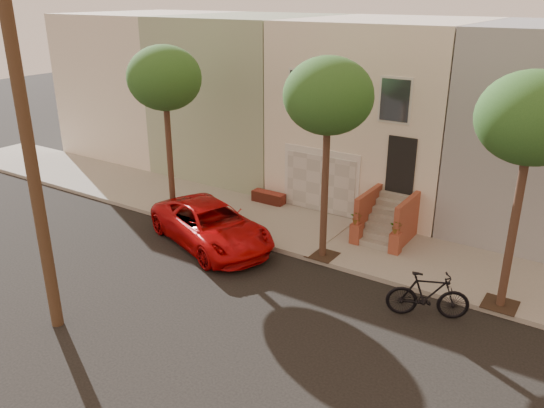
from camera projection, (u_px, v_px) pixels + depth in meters
The scene contains 8 objects.
ground at pixel (224, 303), 15.24m from camera, with size 90.00×90.00×0.00m, color black.
sidewalk at pixel (317, 235), 19.38m from camera, with size 40.00×3.70×0.15m, color gray.
house_row at pixel (388, 108), 22.64m from camera, with size 33.10×11.70×7.00m.
tree_left at pixel (164, 79), 19.20m from camera, with size 2.70×2.57×6.30m.
tree_mid at pixel (328, 97), 15.87m from camera, with size 2.70×2.57×6.30m.
tree_right at pixel (532, 120), 13.05m from camera, with size 2.70×2.57×6.30m.
pickup_truck at pixel (211, 225), 18.55m from camera, with size 2.39×5.18×1.44m, color #BD080A.
motorcycle at pixel (428, 295), 14.39m from camera, with size 0.61×2.16×1.30m, color black.
Camera 1 is at (8.39, -10.29, 8.09)m, focal length 36.07 mm.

